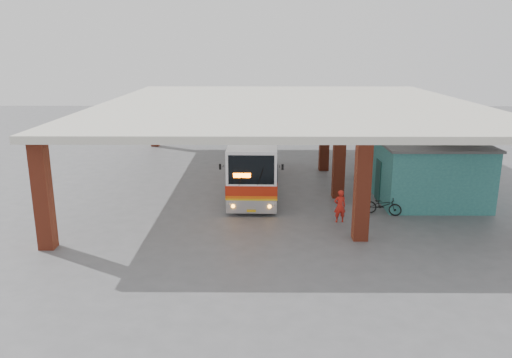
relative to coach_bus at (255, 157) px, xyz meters
The scene contains 8 objects.
ground 5.74m from the coach_bus, 75.25° to the right, with size 90.00×90.00×0.00m, color #515154.
brick_columns 2.90m from the coach_bus, ahead, with size 20.10×21.60×4.35m.
canopy_roof 3.62m from the coach_bus, 31.84° to the left, with size 21.00×23.00×0.30m, color beige.
shop_building 8.99m from the coach_bus, ahead, with size 5.20×8.20×3.11m.
coach_bus is the anchor object (origin of this frame).
motorcycle 8.08m from the coach_bus, 40.23° to the right, with size 0.61×1.76×0.92m, color black.
pedestrian 7.39m from the coach_bus, 57.99° to the right, with size 0.55×0.36×1.50m, color red.
red_chair 6.84m from the coach_bus, 15.07° to the left, with size 0.49×0.49×0.73m.
Camera 1 is at (-1.17, -22.34, 7.71)m, focal length 35.00 mm.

